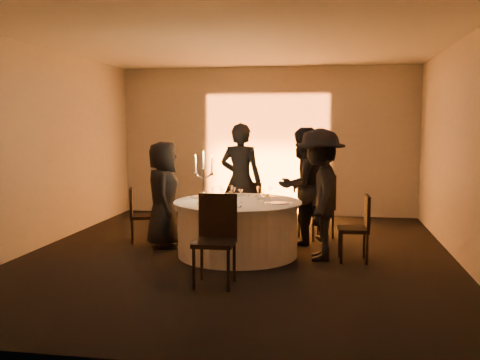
% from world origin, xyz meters
% --- Properties ---
extents(floor, '(7.00, 7.00, 0.00)m').
position_xyz_m(floor, '(0.00, 0.00, 0.00)').
color(floor, black).
rests_on(floor, ground).
extents(ceiling, '(7.00, 7.00, 0.00)m').
position_xyz_m(ceiling, '(0.00, 0.00, 3.00)').
color(ceiling, silver).
rests_on(ceiling, wall_back).
extents(wall_back, '(7.00, 0.00, 7.00)m').
position_xyz_m(wall_back, '(0.00, 3.50, 1.50)').
color(wall_back, beige).
rests_on(wall_back, floor).
extents(wall_front, '(7.00, 0.00, 7.00)m').
position_xyz_m(wall_front, '(0.00, -3.50, 1.50)').
color(wall_front, beige).
rests_on(wall_front, floor).
extents(wall_left, '(0.00, 7.00, 7.00)m').
position_xyz_m(wall_left, '(-3.00, 0.00, 1.50)').
color(wall_left, beige).
rests_on(wall_left, floor).
extents(wall_right, '(0.00, 7.00, 7.00)m').
position_xyz_m(wall_right, '(3.00, 0.00, 1.50)').
color(wall_right, beige).
rests_on(wall_right, floor).
extents(uplighter_fixture, '(0.25, 0.12, 0.10)m').
position_xyz_m(uplighter_fixture, '(0.00, 3.20, 0.05)').
color(uplighter_fixture, black).
rests_on(uplighter_fixture, floor).
extents(banquet_table, '(1.80, 1.80, 0.77)m').
position_xyz_m(banquet_table, '(0.00, 0.00, 0.38)').
color(banquet_table, black).
rests_on(banquet_table, floor).
extents(chair_left, '(0.48, 0.48, 0.86)m').
position_xyz_m(chair_left, '(-1.68, 0.54, 0.48)').
color(chair_left, black).
rests_on(chair_left, floor).
extents(chair_back_left, '(0.40, 0.40, 0.89)m').
position_xyz_m(chair_back_left, '(-0.03, 1.52, 0.50)').
color(chair_back_left, black).
rests_on(chair_back_left, floor).
extents(chair_back_right, '(0.64, 0.64, 1.03)m').
position_xyz_m(chair_back_right, '(1.12, 1.26, 0.58)').
color(chair_back_right, black).
rests_on(chair_back_right, floor).
extents(chair_right, '(0.41, 0.41, 0.90)m').
position_xyz_m(chair_right, '(1.67, -0.07, 0.51)').
color(chair_right, black).
rests_on(chair_right, floor).
extents(chair_front, '(0.46, 0.46, 1.04)m').
position_xyz_m(chair_front, '(-0.02, -1.38, 0.59)').
color(chair_front, black).
rests_on(chair_front, floor).
extents(guest_left, '(0.69, 0.89, 1.59)m').
position_xyz_m(guest_left, '(-1.19, 0.33, 0.80)').
color(guest_left, black).
rests_on(guest_left, floor).
extents(guest_back_left, '(0.73, 0.53, 1.87)m').
position_xyz_m(guest_back_left, '(-0.16, 1.22, 0.93)').
color(guest_back_left, black).
rests_on(guest_back_left, floor).
extents(guest_back_right, '(1.10, 1.10, 1.80)m').
position_xyz_m(guest_back_right, '(0.86, 0.87, 0.90)').
color(guest_back_right, black).
rests_on(guest_back_right, floor).
extents(guest_right, '(0.71, 1.19, 1.80)m').
position_xyz_m(guest_right, '(1.14, -0.05, 0.90)').
color(guest_right, black).
rests_on(guest_right, floor).
extents(plate_left, '(0.36, 0.30, 0.01)m').
position_xyz_m(plate_left, '(-0.57, 0.27, 0.78)').
color(plate_left, white).
rests_on(plate_left, banquet_table).
extents(plate_back_left, '(0.35, 0.25, 0.01)m').
position_xyz_m(plate_back_left, '(-0.10, 0.57, 0.78)').
color(plate_back_left, white).
rests_on(plate_back_left, banquet_table).
extents(plate_back_right, '(0.35, 0.28, 0.08)m').
position_xyz_m(plate_back_right, '(0.36, 0.51, 0.79)').
color(plate_back_right, white).
rests_on(plate_back_right, banquet_table).
extents(plate_right, '(0.36, 0.27, 0.01)m').
position_xyz_m(plate_right, '(0.58, -0.11, 0.78)').
color(plate_right, white).
rests_on(plate_right, banquet_table).
extents(plate_front, '(0.36, 0.28, 0.01)m').
position_xyz_m(plate_front, '(-0.04, -0.54, 0.78)').
color(plate_front, white).
rests_on(plate_front, banquet_table).
extents(coffee_cup, '(0.11, 0.11, 0.07)m').
position_xyz_m(coffee_cup, '(-0.46, -0.29, 0.80)').
color(coffee_cup, white).
rests_on(coffee_cup, banquet_table).
extents(candelabra, '(0.30, 0.14, 0.70)m').
position_xyz_m(candelabra, '(-0.52, 0.13, 1.02)').
color(candelabra, silver).
rests_on(candelabra, banquet_table).
extents(wine_glass_a, '(0.07, 0.07, 0.19)m').
position_xyz_m(wine_glass_a, '(0.44, 0.24, 0.91)').
color(wine_glass_a, white).
rests_on(wine_glass_a, banquet_table).
extents(wine_glass_b, '(0.07, 0.07, 0.19)m').
position_xyz_m(wine_glass_b, '(-0.38, 0.05, 0.91)').
color(wine_glass_b, white).
rests_on(wine_glass_b, banquet_table).
extents(wine_glass_c, '(0.07, 0.07, 0.19)m').
position_xyz_m(wine_glass_c, '(-0.29, 0.24, 0.91)').
color(wine_glass_c, white).
rests_on(wine_glass_c, banquet_table).
extents(wine_glass_d, '(0.07, 0.07, 0.19)m').
position_xyz_m(wine_glass_d, '(0.35, -0.01, 0.91)').
color(wine_glass_d, white).
rests_on(wine_glass_d, banquet_table).
extents(wine_glass_e, '(0.07, 0.07, 0.19)m').
position_xyz_m(wine_glass_e, '(-0.07, 0.08, 0.91)').
color(wine_glass_e, white).
rests_on(wine_glass_e, banquet_table).
extents(wine_glass_f, '(0.07, 0.07, 0.19)m').
position_xyz_m(wine_glass_f, '(0.26, 0.21, 0.91)').
color(wine_glass_f, white).
rests_on(wine_glass_f, banquet_table).
extents(wine_glass_g, '(0.07, 0.07, 0.19)m').
position_xyz_m(wine_glass_g, '(-0.14, 0.25, 0.91)').
color(wine_glass_g, white).
rests_on(wine_glass_g, banquet_table).
extents(wine_glass_h, '(0.07, 0.07, 0.19)m').
position_xyz_m(wine_glass_h, '(-0.19, -0.12, 0.91)').
color(wine_glass_h, white).
rests_on(wine_glass_h, banquet_table).
extents(wine_glass_i, '(0.07, 0.07, 0.19)m').
position_xyz_m(wine_glass_i, '(0.07, -0.15, 0.91)').
color(wine_glass_i, white).
rests_on(wine_glass_i, banquet_table).
extents(tumbler_a, '(0.07, 0.07, 0.09)m').
position_xyz_m(tumbler_a, '(-0.31, -0.03, 0.82)').
color(tumbler_a, white).
rests_on(tumbler_a, banquet_table).
extents(tumbler_b, '(0.07, 0.07, 0.09)m').
position_xyz_m(tumbler_b, '(-0.17, 0.38, 0.82)').
color(tumbler_b, white).
rests_on(tumbler_b, banquet_table).
extents(tumbler_c, '(0.07, 0.07, 0.09)m').
position_xyz_m(tumbler_c, '(0.32, 0.29, 0.82)').
color(tumbler_c, white).
rests_on(tumbler_c, banquet_table).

